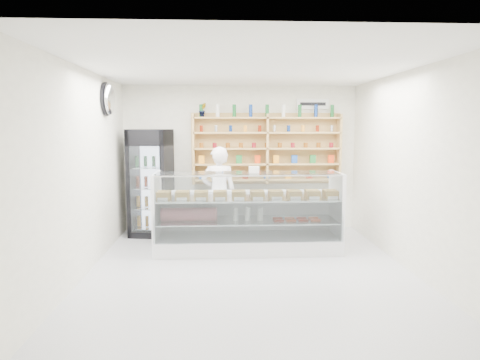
{
  "coord_description": "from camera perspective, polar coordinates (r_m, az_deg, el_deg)",
  "views": [
    {
      "loc": [
        -0.42,
        -5.83,
        2.0
      ],
      "look_at": [
        -0.09,
        0.9,
        1.17
      ],
      "focal_mm": 32.0,
      "sensor_mm": 36.0,
      "label": 1
    }
  ],
  "objects": [
    {
      "name": "wall_sign",
      "position": [
        8.51,
        9.67,
        9.96
      ],
      "size": [
        0.62,
        0.03,
        0.2
      ],
      "primitive_type": "cube",
      "color": "white",
      "rests_on": "back_wall"
    },
    {
      "name": "shop_worker",
      "position": [
        7.57,
        -2.84,
        -1.84
      ],
      "size": [
        0.62,
        0.42,
        1.67
      ],
      "primitive_type": "imported",
      "rotation": [
        0.0,
        0.0,
        3.18
      ],
      "color": "white",
      "rests_on": "floor"
    },
    {
      "name": "potted_plant",
      "position": [
        8.18,
        -5.01,
        9.29
      ],
      "size": [
        0.18,
        0.17,
        0.26
      ],
      "primitive_type": "imported",
      "rotation": [
        0.0,
        0.0,
        0.42
      ],
      "color": "#1E6626",
      "rests_on": "wall_shelving"
    },
    {
      "name": "drinks_cooler",
      "position": [
        8.08,
        -11.78,
        -0.33
      ],
      "size": [
        0.81,
        0.79,
        1.97
      ],
      "rotation": [
        0.0,
        0.0,
        -0.16
      ],
      "color": "black",
      "rests_on": "floor"
    },
    {
      "name": "room",
      "position": [
        5.88,
        1.29,
        1.15
      ],
      "size": [
        5.0,
        5.0,
        5.0
      ],
      "color": "silver",
      "rests_on": "ground"
    },
    {
      "name": "display_counter",
      "position": [
        7.0,
        1.0,
        -6.56
      ],
      "size": [
        2.96,
        0.88,
        1.29
      ],
      "color": "white",
      "rests_on": "floor"
    },
    {
      "name": "wall_shelving",
      "position": [
        8.23,
        3.6,
        4.19
      ],
      "size": [
        2.84,
        0.28,
        1.33
      ],
      "color": "tan",
      "rests_on": "back_wall"
    },
    {
      "name": "security_mirror",
      "position": [
        7.26,
        -17.06,
        10.27
      ],
      "size": [
        0.15,
        0.5,
        0.5
      ],
      "primitive_type": "ellipsoid",
      "color": "silver",
      "rests_on": "left_wall"
    }
  ]
}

